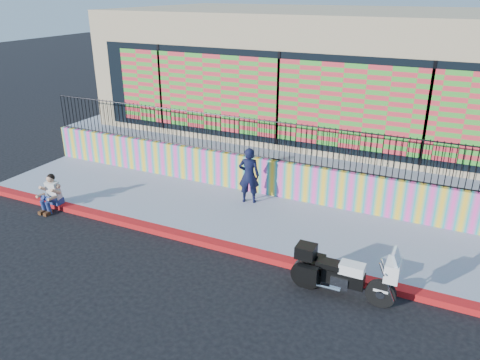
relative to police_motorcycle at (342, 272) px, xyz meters
The scene contains 10 objects.
ground 3.41m from the police_motorcycle, 169.44° to the left, with size 90.00×90.00×0.00m, color black.
red_curb 3.40m from the police_motorcycle, 169.44° to the left, with size 16.00×0.30×0.15m, color #AE180C.
sidewalk 4.04m from the police_motorcycle, 145.60° to the left, with size 16.00×3.00×0.15m, color gray.
mural_wall 5.09m from the police_motorcycle, 130.57° to the left, with size 16.00×0.20×1.10m, color #FF43B1.
metal_fence 5.25m from the police_motorcycle, 130.57° to the left, with size 15.80×0.04×1.20m, color black, non-canonical shape.
elevated_platform 9.56m from the police_motorcycle, 110.26° to the left, with size 16.00×10.00×1.25m, color gray.
storefront_building 9.73m from the police_motorcycle, 110.73° to the left, with size 14.00×8.06×4.00m.
police_motorcycle is the anchor object (origin of this frame).
police_officer 4.69m from the police_motorcycle, 138.51° to the left, with size 0.60×0.39×1.65m, color black.
seated_man 8.49m from the police_motorcycle, behind, with size 0.54×0.71×1.06m.
Camera 1 is at (4.93, -8.83, 5.95)m, focal length 35.00 mm.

